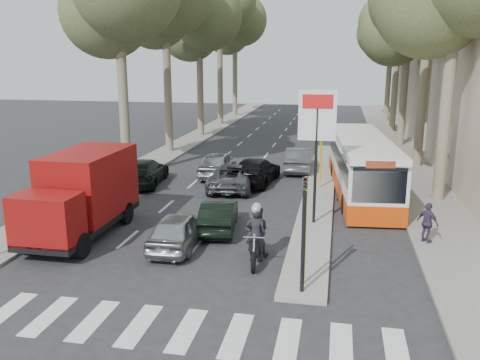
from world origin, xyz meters
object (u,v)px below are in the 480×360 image
Objects in this scene: red_truck at (83,193)px; motorcycle at (256,234)px; dark_hatchback at (219,215)px; city_bus at (361,164)px; silver_hatchback at (178,230)px.

motorcycle is at bearing -9.57° from red_truck.
motorcycle is (7.03, -1.19, -0.78)m from red_truck.
motorcycle reaches higher than dark_hatchback.
motorcycle is (-3.84, -9.57, -0.62)m from city_bus.
silver_hatchback is 1.61× the size of motorcycle.
silver_hatchback is at bearing 163.54° from motorcycle.
dark_hatchback is 3.39m from motorcycle.
silver_hatchback is 2.36m from dark_hatchback.
dark_hatchback is 1.56× the size of motorcycle.
city_bus is (10.86, 8.38, -0.17)m from red_truck.
red_truck reaches higher than dark_hatchback.
silver_hatchback is at bearing -132.41° from city_bus.
dark_hatchback is at bearing 120.98° from motorcycle.
dark_hatchback is 0.62× the size of red_truck.
motorcycle is at bearing 118.52° from dark_hatchback.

